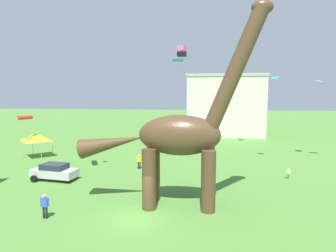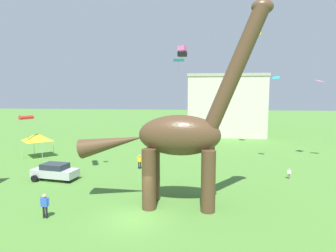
% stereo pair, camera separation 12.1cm
% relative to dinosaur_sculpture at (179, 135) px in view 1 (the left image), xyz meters
% --- Properties ---
extents(ground_plane, '(240.00, 240.00, 0.00)m').
position_rel_dinosaur_sculpture_xyz_m(ground_plane, '(-2.68, -2.70, -5.14)').
color(ground_plane, '#4C7F33').
extents(dinosaur_sculpture, '(13.61, 2.88, 14.22)m').
position_rel_dinosaur_sculpture_xyz_m(dinosaur_sculpture, '(0.00, 0.00, 0.00)').
color(dinosaur_sculpture, '#513823').
rests_on(dinosaur_sculpture, ground_plane).
extents(parked_sedan_left, '(4.42, 2.37, 1.55)m').
position_rel_dinosaur_sculpture_xyz_m(parked_sedan_left, '(-12.00, 4.80, -4.34)').
color(parked_sedan_left, '#B7B7BC').
rests_on(parked_sedan_left, ground_plane).
extents(person_vendor_side, '(0.37, 0.16, 0.99)m').
position_rel_dinosaur_sculpture_xyz_m(person_vendor_side, '(9.91, 7.64, -4.54)').
color(person_vendor_side, '#6B6056').
rests_on(person_vendor_side, ground_plane).
extents(person_far_spectator, '(0.58, 0.26, 1.55)m').
position_rel_dinosaur_sculpture_xyz_m(person_far_spectator, '(-4.96, 9.59, -4.21)').
color(person_far_spectator, black).
rests_on(person_far_spectator, ground_plane).
extents(person_near_flyer, '(0.61, 0.27, 1.62)m').
position_rel_dinosaur_sculpture_xyz_m(person_near_flyer, '(-8.44, -3.25, -4.16)').
color(person_near_flyer, black).
rests_on(person_near_flyer, ground_plane).
extents(festival_canopy_tent, '(3.15, 3.15, 3.00)m').
position_rel_dinosaur_sculpture_xyz_m(festival_canopy_tent, '(-19.02, 13.71, -2.60)').
color(festival_canopy_tent, '#B2B2B7').
rests_on(festival_canopy_tent, ground_plane).
extents(kite_near_low, '(1.69, 1.33, 1.96)m').
position_rel_dinosaur_sculpture_xyz_m(kite_near_low, '(-1.82, 22.46, 7.67)').
color(kite_near_low, '#287AE5').
extents(kite_mid_left, '(1.34, 1.35, 1.39)m').
position_rel_dinosaur_sculpture_xyz_m(kite_mid_left, '(15.49, 16.37, 4.38)').
color(kite_mid_left, pink).
extents(kite_high_right, '(0.92, 0.85, 0.26)m').
position_rel_dinosaur_sculpture_xyz_m(kite_high_right, '(9.80, 13.65, 4.67)').
color(kite_high_right, '#19B2B7').
extents(kite_far_right, '(1.00, 1.00, 1.10)m').
position_rel_dinosaur_sculpture_xyz_m(kite_far_right, '(-0.51, 10.79, 7.32)').
color(kite_far_right, pink).
extents(kite_mid_right, '(1.74, 1.74, 0.50)m').
position_rel_dinosaur_sculpture_xyz_m(kite_mid_right, '(-19.40, 12.02, 0.06)').
color(kite_mid_right, red).
extents(kite_apex, '(1.01, 1.01, 1.26)m').
position_rel_dinosaur_sculpture_xyz_m(kite_apex, '(8.89, 21.55, 11.43)').
color(kite_apex, pink).
extents(background_building_block, '(14.35, 13.11, 11.53)m').
position_rel_dinosaur_sculpture_xyz_m(background_building_block, '(6.10, 38.27, 0.63)').
color(background_building_block, beige).
rests_on(background_building_block, ground_plane).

